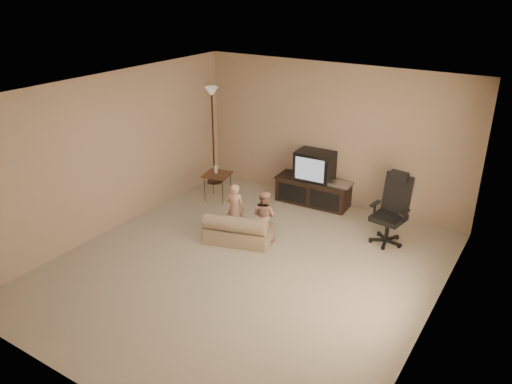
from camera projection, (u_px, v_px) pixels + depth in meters
floor at (245, 267)px, 7.08m from camera, size 5.50×5.50×0.00m
room_shell at (244, 167)px, 6.48m from camera, size 5.50×5.50×5.50m
tv_stand at (314, 182)px, 8.93m from camera, size 1.39×0.57×0.98m
office_chair at (390, 218)px, 7.63m from camera, size 0.59×0.62×1.13m
side_table at (217, 175)px, 9.08m from camera, size 0.53×0.53×0.68m
floor_lamp at (212, 114)px, 9.48m from camera, size 0.30×0.30×1.91m
child_sofa at (238, 231)px, 7.69m from camera, size 1.11×0.81×0.49m
toddler_left at (235, 209)px, 7.87m from camera, size 0.36×0.29×0.86m
toddler_right at (264, 215)px, 7.68m from camera, size 0.43×0.27×0.83m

